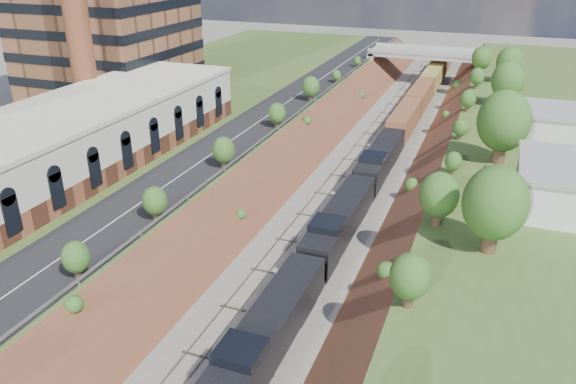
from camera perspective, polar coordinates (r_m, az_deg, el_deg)
name	(u,v)px	position (r m, az deg, el deg)	size (l,w,h in m)	color
platform_left	(130,139)	(84.75, -15.75, 5.22)	(44.00, 180.00, 5.00)	#445D26
embankment_left	(270,175)	(75.17, -1.80, 1.69)	(7.07, 180.00, 7.07)	brown
embankment_right	(438,200)	(70.35, 15.00, -0.80)	(7.07, 180.00, 7.07)	brown
rail_left_track	(331,184)	(72.54, 4.34, 0.85)	(1.58, 180.00, 0.18)	gray
rail_right_track	(370,189)	(71.39, 8.34, 0.26)	(1.58, 180.00, 0.18)	gray
road	(239,136)	(75.15, -5.03, 5.72)	(8.00, 180.00, 0.10)	black
guardrail	(266,136)	(73.20, -2.20, 5.70)	(0.10, 171.00, 0.70)	#99999E
commercial_building	(38,153)	(64.08, -24.07, 3.62)	(14.30, 62.30, 7.00)	brown
overpass	(425,60)	(129.24, 13.79, 12.89)	(24.50, 8.30, 7.40)	gray
white_building_near	(567,187)	(60.56, 26.51, 0.49)	(9.00, 12.00, 4.00)	silver
white_building_far	(551,125)	(81.35, 25.18, 6.22)	(8.00, 10.00, 3.60)	silver
tree_right_large	(495,204)	(48.10, 20.29, -1.14)	(5.25, 5.25, 7.61)	#473323
tree_left_crest	(35,287)	(42.63, -24.34, -8.83)	(2.45, 2.45, 3.55)	#473323
freight_train	(402,124)	(89.96, 11.52, 6.78)	(3.04, 122.50, 4.55)	black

